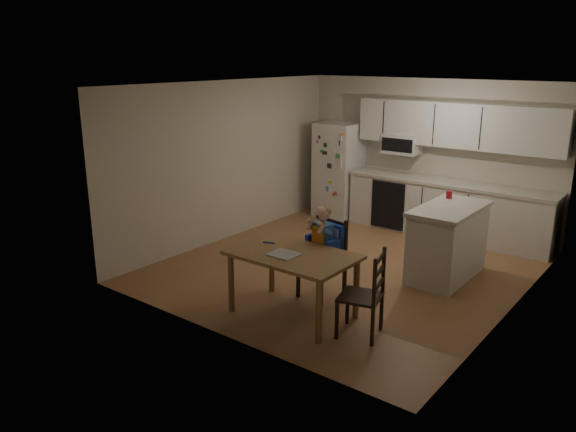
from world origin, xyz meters
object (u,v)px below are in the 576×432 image
(kitchen_island, at_px, (448,242))
(chair_side, at_px, (369,289))
(refrigerator, at_px, (339,170))
(red_cup, at_px, (449,195))
(dining_table, at_px, (293,262))
(chair_booster, at_px, (325,242))

(kitchen_island, xyz_separation_m, chair_side, (0.02, -2.08, 0.05))
(chair_side, bearing_deg, kitchen_island, 165.39)
(refrigerator, bearing_deg, red_cup, -25.38)
(red_cup, xyz_separation_m, dining_table, (-0.73, -2.57, -0.38))
(kitchen_island, height_order, chair_booster, chair_booster)
(dining_table, bearing_deg, chair_booster, 89.14)
(dining_table, xyz_separation_m, chair_booster, (0.01, 0.62, 0.06))
(red_cup, bearing_deg, refrigerator, 154.62)
(kitchen_island, height_order, red_cup, red_cup)
(kitchen_island, relative_size, chair_side, 1.39)
(chair_booster, bearing_deg, chair_side, -19.27)
(refrigerator, distance_m, kitchen_island, 3.25)
(chair_booster, bearing_deg, red_cup, 80.60)
(red_cup, height_order, dining_table, red_cup)
(red_cup, distance_m, chair_booster, 2.10)
(refrigerator, xyz_separation_m, chair_booster, (1.87, -3.18, -0.14))
(refrigerator, relative_size, chair_side, 1.79)
(refrigerator, height_order, dining_table, refrigerator)
(refrigerator, height_order, chair_booster, refrigerator)
(chair_booster, xyz_separation_m, chair_side, (0.93, -0.54, -0.17))
(kitchen_island, distance_m, red_cup, 0.70)
(refrigerator, bearing_deg, chair_side, -53.05)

